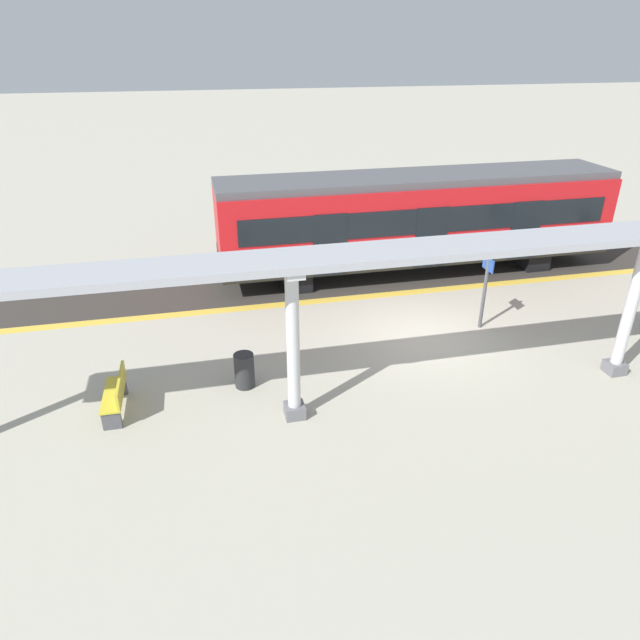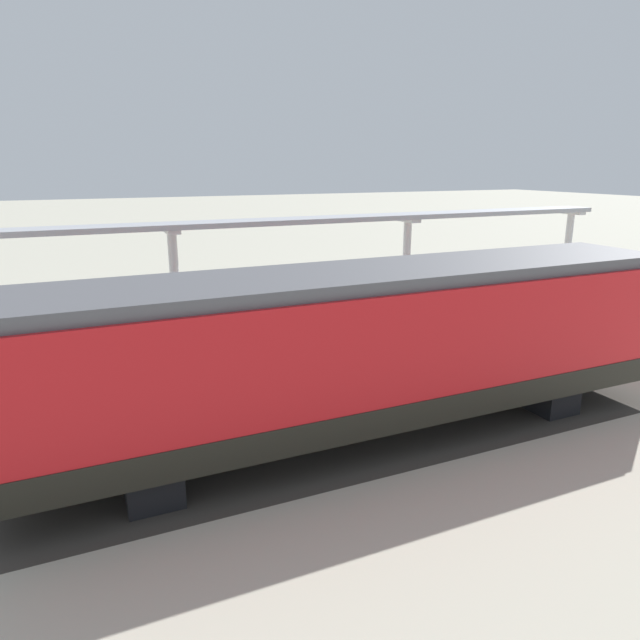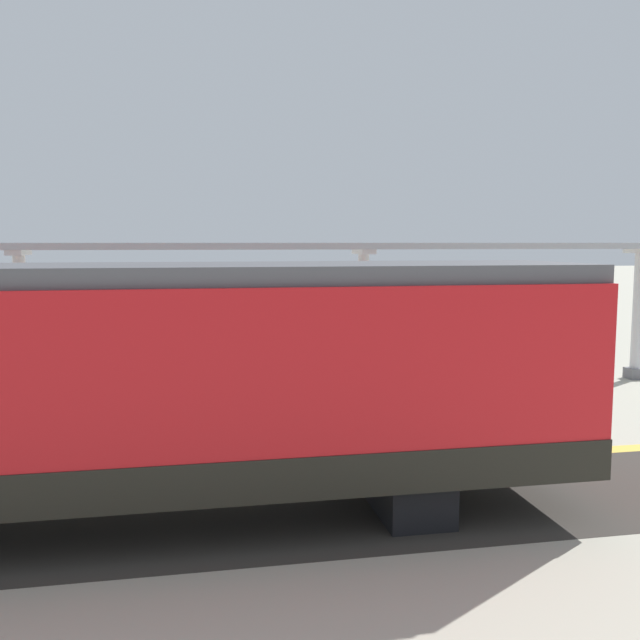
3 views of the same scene
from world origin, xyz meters
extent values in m
plane|color=#B4AF9C|center=(0.00, 0.00, 0.00)|extent=(176.00, 176.00, 0.00)
cube|color=gold|center=(-3.07, 0.00, 0.00)|extent=(0.38, 31.14, 0.01)
cube|color=#38332D|center=(-4.86, 0.00, 0.00)|extent=(3.20, 43.14, 0.01)
cube|color=red|center=(-4.86, 1.52, 1.94)|extent=(2.60, 13.70, 2.60)
cube|color=black|center=(-4.86, 1.52, 0.92)|extent=(2.63, 13.72, 0.55)
cube|color=#515156|center=(-4.86, 1.52, 3.36)|extent=(2.39, 13.70, 0.24)
cube|color=black|center=(-3.55, 1.52, 2.25)|extent=(0.03, 12.60, 0.84)
cube|color=black|center=(-3.54, -1.91, 1.69)|extent=(0.04, 1.10, 2.00)
cube|color=black|center=(-3.54, 1.52, 1.69)|extent=(0.04, 1.10, 2.00)
cube|color=black|center=(-3.54, 4.94, 1.69)|extent=(0.04, 1.10, 2.00)
cube|color=black|center=(-4.86, 5.90, 0.32)|extent=(2.21, 0.90, 0.64)
cube|color=black|center=(-4.86, -2.87, 0.32)|extent=(2.21, 0.90, 0.64)
cube|color=slate|center=(2.81, -12.07, 0.15)|extent=(0.44, 0.44, 0.30)
cylinder|color=silver|center=(2.81, -12.07, 1.89)|extent=(0.28, 0.28, 3.18)
cube|color=silver|center=(2.81, -12.07, 3.54)|extent=(1.10, 0.36, 0.12)
cube|color=slate|center=(2.81, -4.28, 0.15)|extent=(0.44, 0.44, 0.30)
cylinder|color=silver|center=(2.81, -4.28, 1.89)|extent=(0.28, 0.28, 3.18)
cube|color=silver|center=(2.81, -4.28, 3.54)|extent=(1.10, 0.36, 0.12)
cube|color=slate|center=(2.81, 3.89, 0.15)|extent=(0.44, 0.44, 0.30)
cylinder|color=silver|center=(2.81, 3.89, 1.89)|extent=(0.28, 0.28, 3.18)
cube|color=silver|center=(2.81, 3.89, 3.54)|extent=(1.10, 0.36, 0.12)
cube|color=#A8AAB2|center=(2.81, -0.05, 3.68)|extent=(1.20, 24.85, 0.16)
cube|color=#3C7773|center=(1.89, 7.93, 0.44)|extent=(1.52, 0.52, 0.04)
cube|color=#3C7773|center=(1.88, 8.12, 0.66)|extent=(1.50, 0.14, 0.40)
cube|color=#4C4C51|center=(2.56, 7.97, 0.21)|extent=(0.12, 0.40, 0.42)
cube|color=#4C4C51|center=(1.22, 7.90, 0.21)|extent=(0.12, 0.40, 0.42)
cube|color=gold|center=(1.70, -8.17, 0.44)|extent=(1.50, 0.46, 0.04)
cube|color=gold|center=(1.70, -7.98, 0.66)|extent=(1.50, 0.08, 0.40)
cube|color=#4C4C51|center=(2.37, -8.18, 0.21)|extent=(0.10, 0.40, 0.42)
cube|color=#4C4C51|center=(1.03, -8.17, 0.21)|extent=(0.10, 0.40, 0.42)
cylinder|color=#28292B|center=(1.33, -5.22, 0.43)|extent=(0.48, 0.48, 0.87)
cylinder|color=#4C4C51|center=(-0.25, 1.79, 1.10)|extent=(0.10, 0.10, 2.20)
cube|color=#284C9E|center=(-0.25, 1.79, 1.95)|extent=(0.56, 0.04, 0.36)
cylinder|color=#395586|center=(1.26, 6.45, 0.40)|extent=(0.10, 0.10, 0.81)
cylinder|color=#395586|center=(1.23, 6.61, 0.40)|extent=(0.10, 0.10, 0.81)
cube|color=#456B44|center=(1.25, 6.53, 1.11)|extent=(0.31, 0.51, 0.60)
sphere|color=beige|center=(1.25, 6.53, 1.52)|extent=(0.22, 0.22, 0.22)
camera|label=1|loc=(13.01, -6.05, 7.55)|focal=31.77mm
camera|label=2|loc=(-14.24, 6.81, 5.41)|focal=31.92mm
camera|label=3|loc=(-14.14, 0.10, 3.76)|focal=38.87mm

